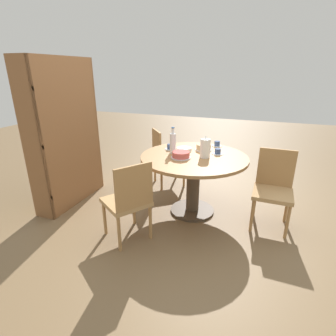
% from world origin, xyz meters
% --- Properties ---
extents(ground_plane, '(14.00, 14.00, 0.00)m').
position_xyz_m(ground_plane, '(0.00, 0.00, 0.00)').
color(ground_plane, brown).
extents(dining_table, '(1.27, 1.27, 0.75)m').
position_xyz_m(dining_table, '(0.00, 0.00, 0.58)').
color(dining_table, '#473828').
rests_on(dining_table, ground_plane).
extents(chair_a, '(0.43, 0.43, 0.88)m').
position_xyz_m(chair_a, '(0.04, -0.92, 0.47)').
color(chair_a, '#A87A47').
rests_on(chair_a, ground_plane).
extents(chair_b, '(0.59, 0.59, 0.88)m').
position_xyz_m(chair_b, '(0.68, 0.62, 0.47)').
color(chair_b, '#A87A47').
rests_on(chair_b, ground_plane).
extents(chair_c, '(0.58, 0.58, 0.88)m').
position_xyz_m(chair_c, '(-0.80, 0.46, 0.47)').
color(chair_c, '#A87A47').
rests_on(chair_c, ground_plane).
extents(bookshelf, '(1.07, 0.28, 1.86)m').
position_xyz_m(bookshelf, '(-0.25, 1.63, 0.91)').
color(bookshelf, brown).
rests_on(bookshelf, ground_plane).
extents(coffee_pot, '(0.12, 0.12, 0.26)m').
position_xyz_m(coffee_pot, '(-0.01, -0.13, 0.86)').
color(coffee_pot, white).
rests_on(coffee_pot, dining_table).
extents(water_bottle, '(0.07, 0.07, 0.32)m').
position_xyz_m(water_bottle, '(0.02, 0.27, 0.88)').
color(water_bottle, silver).
rests_on(water_bottle, dining_table).
extents(cake_main, '(0.23, 0.23, 0.08)m').
position_xyz_m(cake_main, '(-0.13, 0.12, 0.78)').
color(cake_main, silver).
rests_on(cake_main, dining_table).
extents(cake_second, '(0.21, 0.21, 0.08)m').
position_xyz_m(cake_second, '(0.27, -0.05, 0.78)').
color(cake_second, silver).
rests_on(cake_second, dining_table).
extents(cup_a, '(0.13, 0.13, 0.07)m').
position_xyz_m(cup_a, '(0.16, -0.25, 0.78)').
color(cup_a, silver).
rests_on(cup_a, dining_table).
extents(cup_b, '(0.13, 0.13, 0.07)m').
position_xyz_m(cup_b, '(0.51, -0.18, 0.78)').
color(cup_b, silver).
rests_on(cup_b, dining_table).
extents(cup_c, '(0.13, 0.13, 0.07)m').
position_xyz_m(cup_c, '(0.15, 0.36, 0.78)').
color(cup_c, silver).
rests_on(cup_c, dining_table).
extents(plate_stack, '(0.19, 0.19, 0.04)m').
position_xyz_m(plate_stack, '(0.16, 0.17, 0.77)').
color(plate_stack, white).
rests_on(plate_stack, dining_table).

